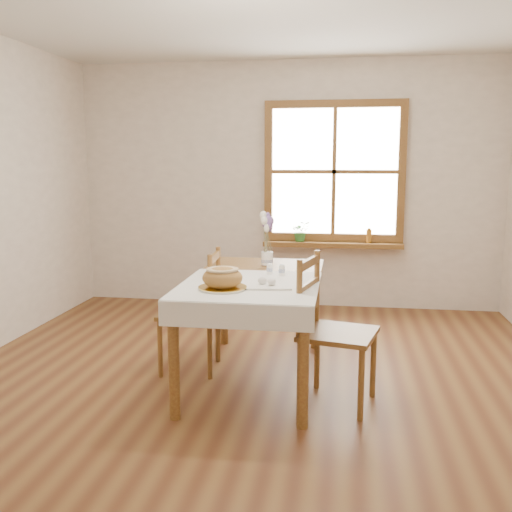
{
  "coord_description": "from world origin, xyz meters",
  "views": [
    {
      "loc": [
        0.59,
        -3.61,
        1.56
      ],
      "look_at": [
        0.0,
        0.3,
        0.9
      ],
      "focal_mm": 40.0,
      "sensor_mm": 36.0,
      "label": 1
    }
  ],
  "objects_px": {
    "dining_table": "(256,289)",
    "chair_left": "(189,310)",
    "bread_plate": "(223,288)",
    "chair_right": "(339,331)",
    "flower_vase": "(267,259)"
  },
  "relations": [
    {
      "from": "dining_table",
      "to": "chair_left",
      "type": "height_order",
      "value": "chair_left"
    },
    {
      "from": "chair_left",
      "to": "bread_plate",
      "type": "bearing_deg",
      "value": 30.43
    },
    {
      "from": "chair_right",
      "to": "bread_plate",
      "type": "distance_m",
      "value": 0.79
    },
    {
      "from": "flower_vase",
      "to": "dining_table",
      "type": "bearing_deg",
      "value": -92.7
    },
    {
      "from": "chair_right",
      "to": "dining_table",
      "type": "bearing_deg",
      "value": 72.2
    },
    {
      "from": "chair_left",
      "to": "flower_vase",
      "type": "distance_m",
      "value": 0.73
    },
    {
      "from": "dining_table",
      "to": "flower_vase",
      "type": "bearing_deg",
      "value": 87.3
    },
    {
      "from": "dining_table",
      "to": "bread_plate",
      "type": "bearing_deg",
      "value": -107.23
    },
    {
      "from": "dining_table",
      "to": "chair_left",
      "type": "bearing_deg",
      "value": 169.05
    },
    {
      "from": "chair_left",
      "to": "flower_vase",
      "type": "bearing_deg",
      "value": 119.12
    },
    {
      "from": "chair_right",
      "to": "bread_plate",
      "type": "xyz_separation_m",
      "value": [
        -0.73,
        -0.11,
        0.28
      ]
    },
    {
      "from": "dining_table",
      "to": "flower_vase",
      "type": "distance_m",
      "value": 0.46
    },
    {
      "from": "dining_table",
      "to": "chair_left",
      "type": "relative_size",
      "value": 1.75
    },
    {
      "from": "chair_right",
      "to": "bread_plate",
      "type": "relative_size",
      "value": 3.25
    },
    {
      "from": "dining_table",
      "to": "bread_plate",
      "type": "distance_m",
      "value": 0.5
    }
  ]
}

